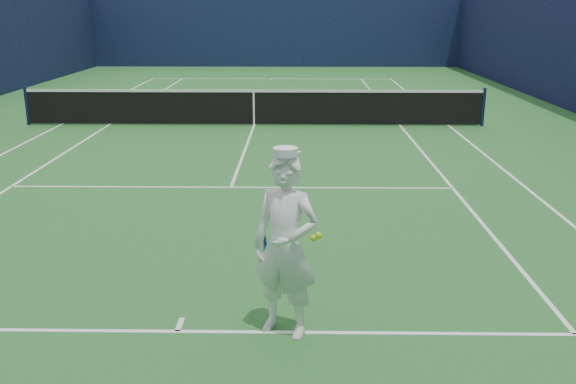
# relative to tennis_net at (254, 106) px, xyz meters

# --- Properties ---
(ground) EXTENTS (80.00, 80.00, 0.00)m
(ground) POSITION_rel_tennis_net_xyz_m (0.00, 0.00, -0.55)
(ground) COLOR #256328
(ground) RESTS_ON ground
(court_markings) EXTENTS (11.03, 23.83, 0.01)m
(court_markings) POSITION_rel_tennis_net_xyz_m (0.00, 0.00, -0.55)
(court_markings) COLOR white
(court_markings) RESTS_ON ground
(windscreen_fence) EXTENTS (20.12, 36.12, 4.00)m
(windscreen_fence) POSITION_rel_tennis_net_xyz_m (0.00, 0.00, 1.45)
(windscreen_fence) COLOR #0F1737
(windscreen_fence) RESTS_ON ground
(tennis_net) EXTENTS (12.88, 0.09, 1.07)m
(tennis_net) POSITION_rel_tennis_net_xyz_m (0.00, 0.00, 0.00)
(tennis_net) COLOR #141E4C
(tennis_net) RESTS_ON ground
(tennis_player) EXTENTS (0.82, 0.75, 1.96)m
(tennis_player) POSITION_rel_tennis_net_xyz_m (1.13, -11.86, 0.40)
(tennis_player) COLOR white
(tennis_player) RESTS_ON ground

